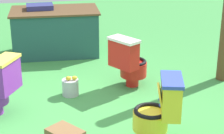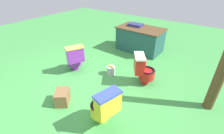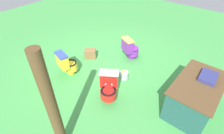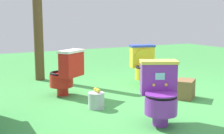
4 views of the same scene
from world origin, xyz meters
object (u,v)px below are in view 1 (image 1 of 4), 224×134
at_px(toilet_yellow, 160,109).
at_px(lemon_bucket, 70,87).
at_px(vendor_table, 55,31).
at_px(toilet_red, 129,62).

height_order(toilet_yellow, lemon_bucket, toilet_yellow).
relative_size(vendor_table, lemon_bucket, 5.37).
height_order(toilet_red, vendor_table, vendor_table).
xyz_separation_m(toilet_yellow, lemon_bucket, (-0.82, 1.32, -0.26)).
distance_m(toilet_yellow, vendor_table, 3.22).
bearing_deg(toilet_red, lemon_bucket, -115.05).
bearing_deg(vendor_table, toilet_red, -60.53).
distance_m(vendor_table, lemon_bucket, 1.79).
xyz_separation_m(toilet_yellow, vendor_table, (-0.93, 3.08, 0.02)).
relative_size(toilet_yellow, vendor_table, 0.49).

